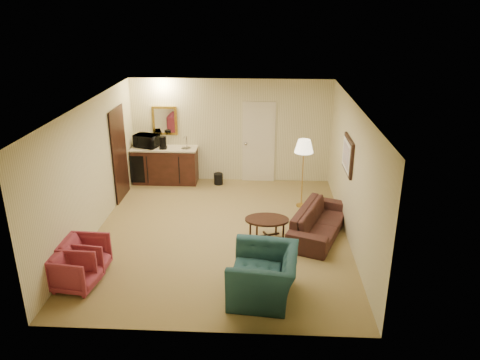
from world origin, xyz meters
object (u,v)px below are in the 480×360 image
object	(u,v)px
teal_armchair	(264,268)
waste_bin	(218,179)
coffee_maker	(163,143)
rose_chair_far	(85,255)
coffee_table	(267,230)
floor_lamp	(303,173)
wetbar_cabinet	(165,165)
sofa	(320,217)
microwave	(146,139)
rose_chair_near	(76,269)

from	to	relation	value
teal_armchair	waste_bin	bearing A→B (deg)	-160.28
teal_armchair	coffee_maker	xyz separation A→B (m)	(-2.51, 4.71, 0.57)
rose_chair_far	coffee_maker	bearing A→B (deg)	-4.14
coffee_table	floor_lamp	size ratio (longest dim) A/B	0.54
wetbar_cabinet	teal_armchair	bearing A→B (deg)	-62.40
sofa	waste_bin	bearing A→B (deg)	61.89
waste_bin	floor_lamp	bearing A→B (deg)	-31.76
wetbar_cabinet	floor_lamp	xyz separation A→B (m)	(3.35, -1.31, 0.32)
waste_bin	microwave	world-z (taller)	microwave
floor_lamp	waste_bin	xyz separation A→B (m)	(-2.00, 1.24, -0.64)
waste_bin	sofa	bearing A→B (deg)	-49.33
wetbar_cabinet	microwave	xyz separation A→B (m)	(-0.45, 0.05, 0.66)
rose_chair_near	sofa	bearing A→B (deg)	-55.92
rose_chair_near	teal_armchair	bearing A→B (deg)	-83.87
coffee_table	floor_lamp	world-z (taller)	floor_lamp
coffee_table	coffee_maker	xyz separation A→B (m)	(-2.57, 2.93, 0.83)
microwave	sofa	bearing A→B (deg)	-15.91
rose_chair_far	microwave	distance (m)	4.43
coffee_table	coffee_maker	size ratio (longest dim) A/B	2.70
rose_chair_near	waste_bin	world-z (taller)	rose_chair_near
rose_chair_far	coffee_maker	world-z (taller)	coffee_maker
rose_chair_near	waste_bin	size ratio (longest dim) A/B	2.42
microwave	rose_chair_far	bearing A→B (deg)	-72.55
rose_chair_far	floor_lamp	bearing A→B (deg)	-49.41
sofa	waste_bin	world-z (taller)	sofa
wetbar_cabinet	rose_chair_far	world-z (taller)	wetbar_cabinet
coffee_table	microwave	distance (m)	4.38
rose_chair_near	coffee_table	size ratio (longest dim) A/B	0.81
wetbar_cabinet	microwave	distance (m)	0.80
floor_lamp	waste_bin	world-z (taller)	floor_lamp
sofa	coffee_maker	bearing A→B (deg)	75.42
floor_lamp	rose_chair_far	bearing A→B (deg)	-141.96
floor_lamp	sofa	bearing A→B (deg)	-79.73
wetbar_cabinet	sofa	xyz separation A→B (m)	(3.60, -2.69, -0.08)
floor_lamp	wetbar_cabinet	bearing A→B (deg)	158.67
wetbar_cabinet	teal_armchair	xyz separation A→B (m)	(2.51, -4.80, 0.05)
rose_chair_near	coffee_table	xyz separation A→B (m)	(3.07, 1.70, -0.10)
sofa	rose_chair_far	bearing A→B (deg)	132.92
rose_chair_far	coffee_table	distance (m)	3.33
sofa	rose_chair_far	distance (m)	4.41
floor_lamp	rose_chair_near	bearing A→B (deg)	-138.45
coffee_table	waste_bin	xyz separation A→B (m)	(-1.22, 2.95, -0.10)
teal_armchair	microwave	xyz separation A→B (m)	(-2.96, 4.85, 0.61)
waste_bin	coffee_maker	world-z (taller)	coffee_maker
sofa	wetbar_cabinet	bearing A→B (deg)	74.47
wetbar_cabinet	teal_armchair	distance (m)	5.42
floor_lamp	waste_bin	bearing A→B (deg)	148.24
rose_chair_far	microwave	bearing A→B (deg)	1.87
microwave	coffee_maker	size ratio (longest dim) A/B	1.85
wetbar_cabinet	waste_bin	xyz separation A→B (m)	(1.35, -0.07, -0.32)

